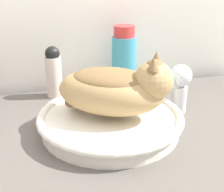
{
  "coord_description": "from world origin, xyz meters",
  "views": [
    {
      "loc": [
        -0.16,
        -0.34,
        1.21
      ],
      "look_at": [
        0.01,
        0.32,
        0.93
      ],
      "focal_mm": 50.0,
      "sensor_mm": 36.0,
      "label": 1
    }
  ],
  "objects_px": {
    "cat": "(116,88)",
    "deodorant_stick": "(54,72)",
    "mouthwash_bottle": "(124,60)",
    "faucet": "(178,84)"
  },
  "relations": [
    {
      "from": "deodorant_stick",
      "to": "mouthwash_bottle",
      "type": "distance_m",
      "value": 0.23
    },
    {
      "from": "faucet",
      "to": "deodorant_stick",
      "type": "bearing_deg",
      "value": -46.89
    },
    {
      "from": "faucet",
      "to": "deodorant_stick",
      "type": "distance_m",
      "value": 0.38
    },
    {
      "from": "faucet",
      "to": "mouthwash_bottle",
      "type": "xyz_separation_m",
      "value": [
        -0.1,
        0.2,
        0.02
      ]
    },
    {
      "from": "deodorant_stick",
      "to": "mouthwash_bottle",
      "type": "bearing_deg",
      "value": 0.0
    },
    {
      "from": "deodorant_stick",
      "to": "mouthwash_bottle",
      "type": "relative_size",
      "value": 0.76
    },
    {
      "from": "mouthwash_bottle",
      "to": "deodorant_stick",
      "type": "bearing_deg",
      "value": 180.0
    },
    {
      "from": "cat",
      "to": "deodorant_stick",
      "type": "relative_size",
      "value": 1.87
    },
    {
      "from": "faucet",
      "to": "deodorant_stick",
      "type": "xyz_separation_m",
      "value": [
        -0.32,
        0.2,
        -0.0
      ]
    },
    {
      "from": "mouthwash_bottle",
      "to": "faucet",
      "type": "bearing_deg",
      "value": -64.5
    }
  ]
}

